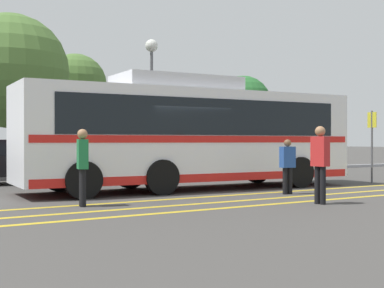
{
  "coord_description": "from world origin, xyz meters",
  "views": [
    {
      "loc": [
        -8.19,
        -14.18,
        1.51
      ],
      "look_at": [
        0.68,
        0.08,
        1.42
      ],
      "focal_mm": 50.0,
      "sensor_mm": 36.0,
      "label": 1
    }
  ],
  "objects_px": {
    "tree_1": "(11,71)",
    "tree_2": "(243,104)",
    "pedestrian_2": "(320,159)",
    "street_lamp": "(152,70)",
    "pedestrian_0": "(82,162)",
    "parked_car_2": "(132,163)",
    "parked_car_3": "(238,160)",
    "tree_0": "(75,85)",
    "transit_bus": "(192,133)",
    "bus_stop_sign": "(372,138)",
    "pedestrian_1": "(287,163)"
  },
  "relations": [
    {
      "from": "tree_1",
      "to": "tree_2",
      "type": "distance_m",
      "value": 13.1
    },
    {
      "from": "pedestrian_2",
      "to": "street_lamp",
      "type": "distance_m",
      "value": 13.25
    },
    {
      "from": "pedestrian_0",
      "to": "parked_car_2",
      "type": "bearing_deg",
      "value": -19.75
    },
    {
      "from": "tree_2",
      "to": "parked_car_3",
      "type": "bearing_deg",
      "value": -129.3
    },
    {
      "from": "parked_car_2",
      "to": "tree_0",
      "type": "bearing_deg",
      "value": -174.69
    },
    {
      "from": "transit_bus",
      "to": "parked_car_3",
      "type": "xyz_separation_m",
      "value": [
        5.8,
        5.28,
        -1.1
      ]
    },
    {
      "from": "bus_stop_sign",
      "to": "street_lamp",
      "type": "distance_m",
      "value": 10.36
    },
    {
      "from": "pedestrian_1",
      "to": "tree_0",
      "type": "distance_m",
      "value": 14.43
    },
    {
      "from": "pedestrian_1",
      "to": "street_lamp",
      "type": "bearing_deg",
      "value": 89.56
    },
    {
      "from": "pedestrian_2",
      "to": "street_lamp",
      "type": "height_order",
      "value": "street_lamp"
    },
    {
      "from": "transit_bus",
      "to": "tree_2",
      "type": "relative_size",
      "value": 2.15
    },
    {
      "from": "pedestrian_0",
      "to": "bus_stop_sign",
      "type": "xyz_separation_m",
      "value": [
        11.34,
        1.12,
        0.61
      ]
    },
    {
      "from": "parked_car_2",
      "to": "pedestrian_2",
      "type": "bearing_deg",
      "value": 4.43
    },
    {
      "from": "pedestrian_2",
      "to": "street_lamp",
      "type": "xyz_separation_m",
      "value": [
        2.0,
        12.56,
        3.71
      ]
    },
    {
      "from": "street_lamp",
      "to": "bus_stop_sign",
      "type": "bearing_deg",
      "value": -63.95
    },
    {
      "from": "pedestrian_2",
      "to": "bus_stop_sign",
      "type": "distance_m",
      "value": 7.36
    },
    {
      "from": "pedestrian_0",
      "to": "street_lamp",
      "type": "xyz_separation_m",
      "value": [
        7.01,
        9.99,
        3.76
      ]
    },
    {
      "from": "pedestrian_1",
      "to": "bus_stop_sign",
      "type": "distance_m",
      "value": 5.61
    },
    {
      "from": "street_lamp",
      "to": "tree_0",
      "type": "bearing_deg",
      "value": 122.72
    },
    {
      "from": "parked_car_2",
      "to": "tree_0",
      "type": "height_order",
      "value": "tree_0"
    },
    {
      "from": "tree_2",
      "to": "tree_0",
      "type": "bearing_deg",
      "value": 171.82
    },
    {
      "from": "transit_bus",
      "to": "bus_stop_sign",
      "type": "distance_m",
      "value": 6.98
    },
    {
      "from": "pedestrian_0",
      "to": "pedestrian_1",
      "type": "relative_size",
      "value": 1.15
    },
    {
      "from": "tree_1",
      "to": "pedestrian_1",
      "type": "bearing_deg",
      "value": -66.53
    },
    {
      "from": "transit_bus",
      "to": "parked_car_3",
      "type": "height_order",
      "value": "transit_bus"
    },
    {
      "from": "pedestrian_0",
      "to": "pedestrian_2",
      "type": "distance_m",
      "value": 5.63
    },
    {
      "from": "bus_stop_sign",
      "to": "parked_car_3",
      "type": "bearing_deg",
      "value": -167.65
    },
    {
      "from": "street_lamp",
      "to": "pedestrian_2",
      "type": "bearing_deg",
      "value": -99.06
    },
    {
      "from": "bus_stop_sign",
      "to": "tree_1",
      "type": "distance_m",
      "value": 14.68
    },
    {
      "from": "street_lamp",
      "to": "tree_0",
      "type": "height_order",
      "value": "street_lamp"
    },
    {
      "from": "tree_2",
      "to": "parked_car_2",
      "type": "bearing_deg",
      "value": -152.69
    },
    {
      "from": "parked_car_3",
      "to": "parked_car_2",
      "type": "bearing_deg",
      "value": 90.9
    },
    {
      "from": "parked_car_2",
      "to": "pedestrian_2",
      "type": "relative_size",
      "value": 2.51
    },
    {
      "from": "parked_car_2",
      "to": "pedestrian_0",
      "type": "distance_m",
      "value": 8.99
    },
    {
      "from": "parked_car_3",
      "to": "tree_2",
      "type": "bearing_deg",
      "value": -40.24
    },
    {
      "from": "transit_bus",
      "to": "street_lamp",
      "type": "height_order",
      "value": "street_lamp"
    },
    {
      "from": "parked_car_3",
      "to": "pedestrian_1",
      "type": "relative_size",
      "value": 2.59
    },
    {
      "from": "transit_bus",
      "to": "pedestrian_0",
      "type": "bearing_deg",
      "value": -58.21
    },
    {
      "from": "street_lamp",
      "to": "pedestrian_1",
      "type": "bearing_deg",
      "value": -95.68
    },
    {
      "from": "pedestrian_1",
      "to": "tree_0",
      "type": "xyz_separation_m",
      "value": [
        -1.31,
        13.97,
        3.39
      ]
    },
    {
      "from": "pedestrian_2",
      "to": "tree_1",
      "type": "distance_m",
      "value": 14.68
    },
    {
      "from": "transit_bus",
      "to": "tree_2",
      "type": "xyz_separation_m",
      "value": [
        9.53,
        9.84,
        1.83
      ]
    },
    {
      "from": "parked_car_2",
      "to": "bus_stop_sign",
      "type": "height_order",
      "value": "bus_stop_sign"
    },
    {
      "from": "transit_bus",
      "to": "tree_1",
      "type": "relative_size",
      "value": 1.64
    },
    {
      "from": "parked_car_3",
      "to": "street_lamp",
      "type": "distance_m",
      "value": 5.74
    },
    {
      "from": "pedestrian_1",
      "to": "street_lamp",
      "type": "height_order",
      "value": "street_lamp"
    },
    {
      "from": "tree_2",
      "to": "bus_stop_sign",
      "type": "bearing_deg",
      "value": -103.46
    },
    {
      "from": "parked_car_2",
      "to": "bus_stop_sign",
      "type": "bearing_deg",
      "value": 48.83
    },
    {
      "from": "bus_stop_sign",
      "to": "street_lamp",
      "type": "height_order",
      "value": "street_lamp"
    },
    {
      "from": "pedestrian_2",
      "to": "tree_2",
      "type": "bearing_deg",
      "value": 144.45
    }
  ]
}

